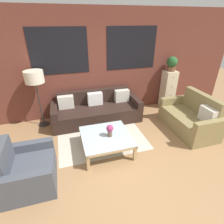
{
  "coord_description": "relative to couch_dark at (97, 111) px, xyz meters",
  "views": [
    {
      "loc": [
        -0.98,
        -2.24,
        2.49
      ],
      "look_at": [
        0.06,
        1.27,
        0.55
      ],
      "focal_mm": 28.0,
      "sensor_mm": 36.0,
      "label": 1
    }
  ],
  "objects": [
    {
      "name": "settee_vintage",
      "position": [
        2.14,
        -1.14,
        0.03
      ],
      "size": [
        0.8,
        1.47,
        0.92
      ],
      "color": "olive",
      "rests_on": "ground_plane"
    },
    {
      "name": "floor_lamp",
      "position": [
        -1.42,
        0.13,
        0.98
      ],
      "size": [
        0.44,
        0.44,
        1.45
      ],
      "color": "#2D2D2D",
      "rests_on": "ground_plane"
    },
    {
      "name": "wall_back_brick",
      "position": [
        0.18,
        0.49,
        1.13
      ],
      "size": [
        8.4,
        0.09,
        2.8
      ],
      "color": "brown",
      "rests_on": "ground_plane"
    },
    {
      "name": "armchair_corner",
      "position": [
        -1.55,
        -1.78,
        -0.0
      ],
      "size": [
        0.8,
        0.92,
        0.84
      ],
      "color": "#474C56",
      "rests_on": "ground_plane"
    },
    {
      "name": "rug",
      "position": [
        -0.08,
        -0.74,
        -0.28
      ],
      "size": [
        2.0,
        1.72,
        0.0
      ],
      "color": "beige",
      "rests_on": "ground_plane"
    },
    {
      "name": "potted_plant",
      "position": [
        2.33,
        0.23,
        1.08
      ],
      "size": [
        0.3,
        0.3,
        0.42
      ],
      "color": "brown",
      "rests_on": "drawer_cabinet"
    },
    {
      "name": "couch_dark",
      "position": [
        0.0,
        0.0,
        0.0
      ],
      "size": [
        2.34,
        0.88,
        0.78
      ],
      "color": "black",
      "rests_on": "ground_plane"
    },
    {
      "name": "flower_vase",
      "position": [
        -0.0,
        -1.36,
        0.24
      ],
      "size": [
        0.14,
        0.14,
        0.26
      ],
      "color": "brown",
      "rests_on": "coffee_table"
    },
    {
      "name": "ground_plane",
      "position": [
        0.18,
        -1.95,
        -0.28
      ],
      "size": [
        16.0,
        16.0,
        0.0
      ],
      "primitive_type": "plane",
      "color": "#9E754C"
    },
    {
      "name": "drawer_cabinet",
      "position": [
        2.33,
        0.23,
        0.29
      ],
      "size": [
        0.37,
        0.36,
        1.14
      ],
      "color": "beige",
      "rests_on": "ground_plane"
    },
    {
      "name": "coffee_table",
      "position": [
        -0.08,
        -1.32,
        0.04
      ],
      "size": [
        1.0,
        1.0,
        0.37
      ],
      "color": "silver",
      "rests_on": "ground_plane"
    }
  ]
}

